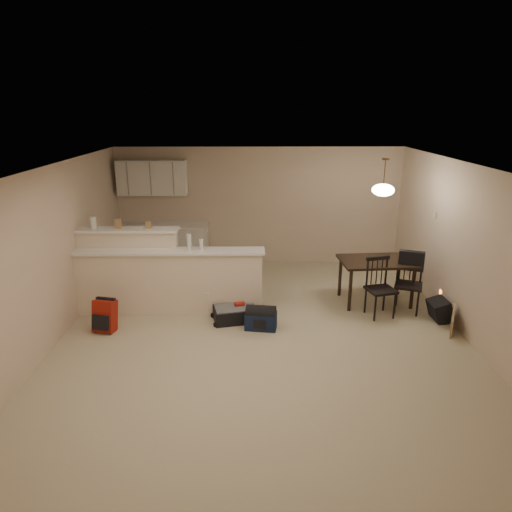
{
  "coord_description": "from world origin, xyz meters",
  "views": [
    {
      "loc": [
        -0.18,
        -6.08,
        3.25
      ],
      "look_at": [
        -0.1,
        0.7,
        1.05
      ],
      "focal_mm": 32.0,
      "sensor_mm": 36.0,
      "label": 1
    }
  ],
  "objects_px": {
    "suitcase": "(235,314)",
    "black_daypack": "(440,310)",
    "pendant_lamp": "(383,189)",
    "navy_duffel": "(261,321)",
    "red_backpack": "(105,316)",
    "dining_chair_far": "(409,284)",
    "dining_table": "(377,265)",
    "dining_chair_near": "(381,288)"
  },
  "relations": [
    {
      "from": "suitcase",
      "to": "black_daypack",
      "type": "distance_m",
      "value": 3.29
    },
    {
      "from": "pendant_lamp",
      "to": "navy_duffel",
      "type": "height_order",
      "value": "pendant_lamp"
    },
    {
      "from": "red_backpack",
      "to": "black_daypack",
      "type": "distance_m",
      "value": 5.27
    },
    {
      "from": "dining_chair_far",
      "to": "black_daypack",
      "type": "relative_size",
      "value": 2.57
    },
    {
      "from": "red_backpack",
      "to": "black_daypack",
      "type": "relative_size",
      "value": 1.28
    },
    {
      "from": "pendant_lamp",
      "to": "dining_chair_far",
      "type": "distance_m",
      "value": 1.61
    },
    {
      "from": "dining_table",
      "to": "dining_chair_near",
      "type": "height_order",
      "value": "dining_chair_near"
    },
    {
      "from": "pendant_lamp",
      "to": "red_backpack",
      "type": "height_order",
      "value": "pendant_lamp"
    },
    {
      "from": "dining_chair_near",
      "to": "suitcase",
      "type": "bearing_deg",
      "value": 169.39
    },
    {
      "from": "suitcase",
      "to": "dining_chair_near",
      "type": "bearing_deg",
      "value": -8.42
    },
    {
      "from": "dining_table",
      "to": "dining_chair_far",
      "type": "xyz_separation_m",
      "value": [
        0.45,
        -0.38,
        -0.19
      ]
    },
    {
      "from": "dining_table",
      "to": "pendant_lamp",
      "type": "distance_m",
      "value": 1.31
    },
    {
      "from": "dining_chair_far",
      "to": "suitcase",
      "type": "xyz_separation_m",
      "value": [
        -2.87,
        -0.33,
        -0.38
      ]
    },
    {
      "from": "navy_duffel",
      "to": "dining_table",
      "type": "bearing_deg",
      "value": 35.09
    },
    {
      "from": "dining_chair_far",
      "to": "red_backpack",
      "type": "height_order",
      "value": "dining_chair_far"
    },
    {
      "from": "dining_chair_near",
      "to": "suitcase",
      "type": "distance_m",
      "value": 2.4
    },
    {
      "from": "suitcase",
      "to": "black_daypack",
      "type": "bearing_deg",
      "value": -12.31
    },
    {
      "from": "pendant_lamp",
      "to": "suitcase",
      "type": "xyz_separation_m",
      "value": [
        -2.43,
        -0.72,
        -1.88
      ]
    },
    {
      "from": "dining_table",
      "to": "red_backpack",
      "type": "xyz_separation_m",
      "value": [
        -4.39,
        -1.04,
        -0.44
      ]
    },
    {
      "from": "dining_chair_far",
      "to": "navy_duffel",
      "type": "bearing_deg",
      "value": -144.36
    },
    {
      "from": "pendant_lamp",
      "to": "suitcase",
      "type": "relative_size",
      "value": 0.94
    },
    {
      "from": "dining_table",
      "to": "navy_duffel",
      "type": "relative_size",
      "value": 2.69
    },
    {
      "from": "dining_table",
      "to": "suitcase",
      "type": "distance_m",
      "value": 2.59
    },
    {
      "from": "suitcase",
      "to": "navy_duffel",
      "type": "relative_size",
      "value": 1.37
    },
    {
      "from": "black_daypack",
      "to": "suitcase",
      "type": "bearing_deg",
      "value": 87.88
    },
    {
      "from": "dining_table",
      "to": "pendant_lamp",
      "type": "bearing_deg",
      "value": 86.13
    },
    {
      "from": "pendant_lamp",
      "to": "dining_chair_far",
      "type": "bearing_deg",
      "value": -40.73
    },
    {
      "from": "suitcase",
      "to": "red_backpack",
      "type": "height_order",
      "value": "red_backpack"
    },
    {
      "from": "dining_chair_near",
      "to": "red_backpack",
      "type": "bearing_deg",
      "value": 171.9
    },
    {
      "from": "dining_chair_near",
      "to": "dining_chair_far",
      "type": "bearing_deg",
      "value": 5.52
    },
    {
      "from": "dining_chair_near",
      "to": "navy_duffel",
      "type": "relative_size",
      "value": 2.03
    },
    {
      "from": "red_backpack",
      "to": "navy_duffel",
      "type": "distance_m",
      "value": 2.38
    },
    {
      "from": "dining_chair_near",
      "to": "dining_table",
      "type": "bearing_deg",
      "value": 69.58
    },
    {
      "from": "dining_table",
      "to": "navy_duffel",
      "type": "xyz_separation_m",
      "value": [
        -2.01,
        -1.0,
        -0.55
      ]
    },
    {
      "from": "suitcase",
      "to": "black_daypack",
      "type": "xyz_separation_m",
      "value": [
        3.29,
        -0.01,
        0.06
      ]
    },
    {
      "from": "red_backpack",
      "to": "suitcase",
      "type": "bearing_deg",
      "value": 21.93
    },
    {
      "from": "dining_table",
      "to": "dining_chair_far",
      "type": "distance_m",
      "value": 0.62
    },
    {
      "from": "pendant_lamp",
      "to": "dining_chair_near",
      "type": "xyz_separation_m",
      "value": [
        -0.06,
        -0.57,
        -1.5
      ]
    },
    {
      "from": "red_backpack",
      "to": "black_daypack",
      "type": "xyz_separation_m",
      "value": [
        5.26,
        0.3,
        -0.07
      ]
    },
    {
      "from": "dining_chair_far",
      "to": "black_daypack",
      "type": "bearing_deg",
      "value": -18.03
    },
    {
      "from": "navy_duffel",
      "to": "black_daypack",
      "type": "relative_size",
      "value": 1.26
    },
    {
      "from": "dining_chair_far",
      "to": "pendant_lamp",
      "type": "bearing_deg",
      "value": 160.76
    }
  ]
}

